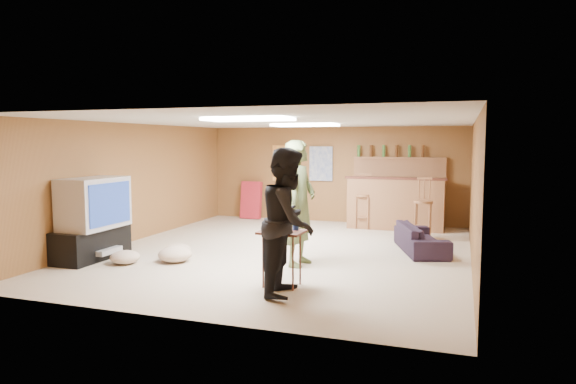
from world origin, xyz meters
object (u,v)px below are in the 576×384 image
(tray_table, at_px, (282,259))
(person_olive, at_px, (300,203))
(sofa, at_px, (421,238))
(tv_body, at_px, (94,203))
(person_black, at_px, (288,221))
(bar_counter, at_px, (396,203))

(tray_table, bearing_deg, person_olive, 96.37)
(sofa, bearing_deg, tray_table, 132.62)
(tv_body, xyz_separation_m, person_olive, (3.18, 0.69, 0.04))
(person_black, xyz_separation_m, sofa, (1.35, 3.02, -0.67))
(bar_counter, distance_m, tray_table, 5.01)
(person_olive, height_order, person_black, person_olive)
(person_black, height_order, sofa, person_black)
(person_olive, height_order, sofa, person_olive)
(tv_body, relative_size, tray_table, 1.52)
(person_black, xyz_separation_m, tray_table, (-0.18, 0.28, -0.53))
(bar_counter, height_order, sofa, bar_counter)
(tv_body, height_order, tray_table, tv_body)
(bar_counter, xyz_separation_m, tray_table, (-0.84, -4.93, -0.19))
(sofa, bearing_deg, person_black, 137.78)
(bar_counter, height_order, tray_table, bar_counter)
(person_olive, xyz_separation_m, tray_table, (0.13, -1.17, -0.58))
(bar_counter, distance_m, person_olive, 3.90)
(person_olive, xyz_separation_m, sofa, (1.67, 1.57, -0.71))
(tv_body, xyz_separation_m, person_black, (3.49, -0.76, -0.00))
(person_olive, distance_m, tray_table, 1.31)
(bar_counter, bearing_deg, person_black, -97.17)
(bar_counter, relative_size, person_olive, 1.06)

